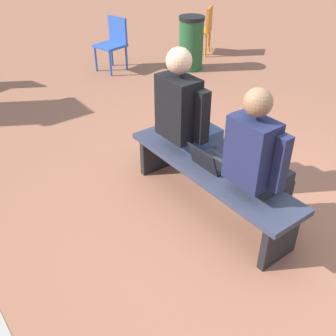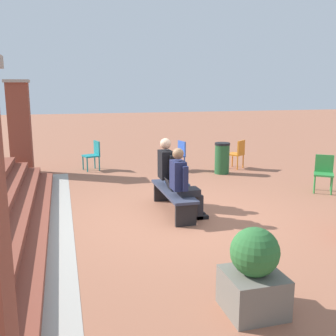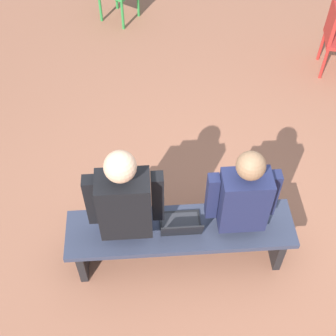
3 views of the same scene
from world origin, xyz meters
TOP-DOWN VIEW (x-y plane):
  - ground_plane at (0.00, 0.00)m, footprint 60.00×60.00m
  - bench at (0.33, 0.06)m, footprint 1.80×0.44m
  - person_student at (-0.12, -0.01)m, footprint 0.52×0.66m
  - person_adult at (0.74, -0.01)m, footprint 0.57×0.71m
  - laptop at (0.33, 0.07)m, footprint 0.32×0.29m

SIDE VIEW (x-z plane):
  - ground_plane at x=0.00m, z-range 0.00..0.00m
  - bench at x=0.33m, z-range 0.13..0.58m
  - laptop at x=0.33m, z-range 0.39..0.61m
  - person_student at x=-0.12m, z-range 0.05..1.36m
  - person_adult at x=0.74m, z-range 0.04..1.42m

